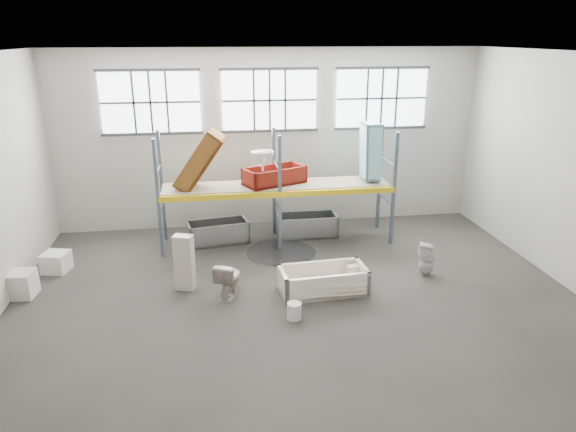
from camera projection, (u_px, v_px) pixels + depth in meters
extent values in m
cube|color=#494640|center=(299.00, 304.00, 11.11)|extent=(12.00, 10.00, 0.10)
cube|color=silver|center=(300.00, 50.00, 9.44)|extent=(12.00, 10.00, 0.10)
cube|color=#A9A89C|center=(270.00, 139.00, 15.00)|extent=(12.00, 0.10, 5.00)
cube|color=beige|center=(380.00, 318.00, 5.56)|extent=(12.00, 0.10, 5.00)
cube|color=white|center=(150.00, 102.00, 14.09)|extent=(2.60, 0.04, 1.60)
cube|color=white|center=(270.00, 100.00, 14.53)|extent=(2.60, 0.04, 1.60)
cube|color=white|center=(381.00, 98.00, 14.98)|extent=(2.60, 0.04, 1.60)
cube|color=slate|center=(158.00, 200.00, 12.89)|extent=(0.08, 0.08, 3.00)
cube|color=slate|center=(162.00, 186.00, 14.01)|extent=(0.08, 0.08, 3.00)
cube|color=slate|center=(280.00, 194.00, 13.31)|extent=(0.08, 0.08, 3.00)
cube|color=slate|center=(274.00, 182.00, 14.43)|extent=(0.08, 0.08, 3.00)
cube|color=slate|center=(394.00, 189.00, 13.73)|extent=(0.08, 0.08, 3.00)
cube|color=slate|center=(380.00, 178.00, 14.85)|extent=(0.08, 0.08, 3.00)
cube|color=yellow|center=(280.00, 194.00, 13.31)|extent=(6.00, 0.10, 0.14)
cube|color=yellow|center=(274.00, 182.00, 14.43)|extent=(6.00, 0.10, 0.14)
cube|color=gray|center=(277.00, 185.00, 13.85)|extent=(5.90, 1.10, 0.03)
cylinder|color=black|center=(281.00, 252.00, 13.62)|extent=(1.80, 1.80, 0.00)
cube|color=beige|center=(355.00, 273.00, 11.79)|extent=(0.42, 0.27, 0.37)
imported|color=#EFDDC6|center=(313.00, 279.00, 11.76)|extent=(0.59, 0.59, 0.16)
imported|color=#C4ADA5|center=(229.00, 279.00, 11.25)|extent=(0.72, 0.89, 0.79)
cube|color=beige|center=(184.00, 262.00, 11.48)|extent=(0.47, 0.38, 1.25)
imported|color=silver|center=(427.00, 259.00, 12.23)|extent=(0.43, 0.42, 0.79)
imported|color=silver|center=(263.00, 170.00, 13.30)|extent=(0.71, 0.64, 0.52)
cylinder|color=silver|center=(294.00, 311.00, 10.39)|extent=(0.38, 0.38, 0.34)
cube|color=silver|center=(19.00, 284.00, 11.26)|extent=(0.70, 0.61, 0.55)
cube|color=silver|center=(56.00, 262.00, 12.46)|extent=(0.68, 0.68, 0.46)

